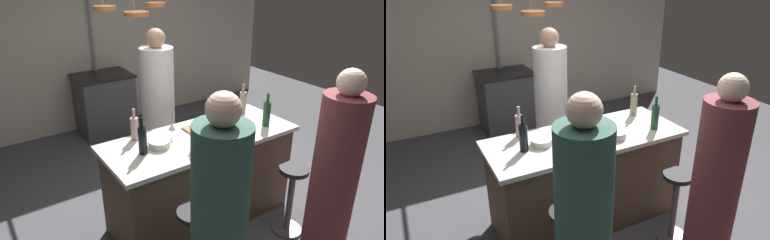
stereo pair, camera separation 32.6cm
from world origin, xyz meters
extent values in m
plane|color=#4C4C51|center=(0.00, 0.00, 0.00)|extent=(9.00, 9.00, 0.00)
cube|color=beige|center=(0.00, 2.85, 1.30)|extent=(6.40, 0.16, 2.60)
cube|color=brown|center=(0.00, 0.00, 0.43)|extent=(1.72, 0.66, 0.86)
cube|color=beige|center=(0.00, 0.00, 0.88)|extent=(1.80, 0.72, 0.04)
cube|color=#47474C|center=(0.00, 2.45, 0.43)|extent=(0.76, 0.60, 0.86)
cube|color=black|center=(0.00, 2.45, 0.88)|extent=(0.80, 0.64, 0.03)
cylinder|color=white|center=(0.07, 0.93, 0.77)|extent=(0.37, 0.37, 1.53)
sphere|color=tan|center=(0.07, 0.93, 1.62)|extent=(0.21, 0.21, 0.21)
cylinder|color=black|center=(-0.50, -0.62, 0.66)|extent=(0.26, 0.26, 0.04)
cylinder|color=#33594C|center=(-0.55, -0.97, 0.75)|extent=(0.36, 0.36, 1.50)
sphere|color=beige|center=(-0.55, -0.97, 1.59)|extent=(0.20, 0.20, 0.20)
cylinder|color=#4C4C51|center=(0.56, -0.62, 0.01)|extent=(0.28, 0.28, 0.02)
cylinder|color=#4C4C51|center=(0.56, -0.62, 0.33)|extent=(0.06, 0.06, 0.62)
cylinder|color=black|center=(0.56, -0.62, 0.66)|extent=(0.26, 0.26, 0.04)
cylinder|color=brown|center=(0.54, -1.01, 0.74)|extent=(0.35, 0.35, 1.47)
sphere|color=beige|center=(0.54, -1.01, 1.57)|extent=(0.20, 0.20, 0.20)
cylinder|color=gray|center=(0.00, 2.70, 1.07)|extent=(0.04, 0.04, 2.15)
cylinder|color=#B26638|center=(-0.30, 1.31, 1.91)|extent=(0.23, 0.23, 0.04)
cylinder|color=#B26638|center=(0.05, 1.30, 1.84)|extent=(0.27, 0.27, 0.04)
cylinder|color=#B26638|center=(0.35, 1.40, 1.91)|extent=(0.22, 0.22, 0.04)
cube|color=#997047|center=(0.09, 0.11, 0.91)|extent=(0.32, 0.22, 0.02)
cylinder|color=#382319|center=(-0.14, -0.12, 1.01)|extent=(0.05, 0.05, 0.21)
cylinder|color=black|center=(-0.59, -0.01, 1.02)|extent=(0.07, 0.07, 0.23)
cylinder|color=black|center=(-0.59, -0.01, 1.18)|extent=(0.03, 0.03, 0.08)
cylinder|color=#B78C8E|center=(-0.53, 0.27, 1.00)|extent=(0.07, 0.07, 0.20)
cylinder|color=#B78C8E|center=(-0.53, 0.27, 1.14)|extent=(0.03, 0.03, 0.08)
cylinder|color=gray|center=(0.68, 0.21, 1.01)|extent=(0.07, 0.07, 0.23)
cylinder|color=gray|center=(0.68, 0.21, 1.17)|extent=(0.03, 0.03, 0.08)
cylinder|color=#193D23|center=(0.64, -0.16, 1.02)|extent=(0.07, 0.07, 0.24)
cylinder|color=#193D23|center=(0.64, -0.16, 1.18)|extent=(0.03, 0.03, 0.08)
cylinder|color=silver|center=(-0.25, -0.26, 0.90)|extent=(0.06, 0.06, 0.01)
cylinder|color=silver|center=(-0.25, -0.26, 0.94)|extent=(0.01, 0.01, 0.07)
cone|color=silver|center=(-0.25, -0.26, 1.01)|extent=(0.07, 0.07, 0.06)
cylinder|color=silver|center=(-0.24, 0.11, 0.90)|extent=(0.06, 0.06, 0.01)
cylinder|color=silver|center=(-0.24, 0.11, 0.94)|extent=(0.01, 0.01, 0.07)
cone|color=silver|center=(-0.24, 0.11, 1.01)|extent=(0.07, 0.07, 0.06)
cylinder|color=silver|center=(-0.42, 0.03, 0.93)|extent=(0.19, 0.19, 0.06)
cylinder|color=#B7B7BC|center=(0.22, -0.15, 0.93)|extent=(0.19, 0.19, 0.06)
camera|label=1|loc=(-1.69, -2.33, 2.29)|focal=33.08mm
camera|label=2|loc=(-1.41, -2.50, 2.29)|focal=33.08mm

